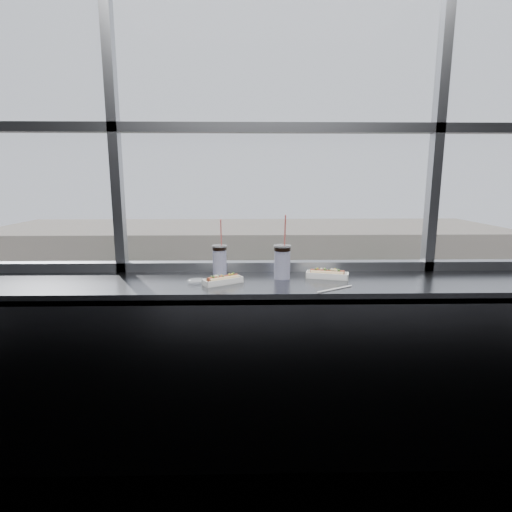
{
  "coord_description": "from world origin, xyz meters",
  "views": [
    {
      "loc": [
        -0.18,
        -1.05,
        1.69
      ],
      "look_at": [
        -0.14,
        1.23,
        1.25
      ],
      "focal_mm": 28.0,
      "sensor_mm": 36.0,
      "label": 1
    }
  ],
  "objects_px": {
    "car_far_a": "(89,345)",
    "tree_left": "(124,293)",
    "loose_straw": "(335,289)",
    "car_near_d": "(376,409)",
    "tree_right": "(381,292)",
    "tree_center": "(259,295)",
    "pedestrian_d": "(361,325)",
    "soda_cup_right": "(282,260)",
    "car_near_c": "(222,408)",
    "car_near_b": "(110,409)",
    "pedestrian_a": "(172,324)",
    "car_far_c": "(402,345)",
    "wrapper": "(198,281)",
    "hotdog_tray_left": "(223,280)",
    "pedestrian_c": "(298,325)",
    "soda_cup_left": "(220,258)",
    "hotdog_tray_right": "(327,274)"
  },
  "relations": [
    {
      "from": "car_far_a",
      "to": "tree_left",
      "type": "height_order",
      "value": "tree_left"
    },
    {
      "from": "loose_straw",
      "to": "car_near_d",
      "type": "relative_size",
      "value": 0.04
    },
    {
      "from": "car_far_a",
      "to": "tree_right",
      "type": "distance_m",
      "value": 22.38
    },
    {
      "from": "tree_center",
      "to": "pedestrian_d",
      "type": "bearing_deg",
      "value": 0.57
    },
    {
      "from": "tree_right",
      "to": "tree_left",
      "type": "bearing_deg",
      "value": 180.0
    },
    {
      "from": "soda_cup_right",
      "to": "car_near_c",
      "type": "xyz_separation_m",
      "value": [
        -1.56,
        16.21,
        -11.01
      ]
    },
    {
      "from": "car_near_b",
      "to": "pedestrian_a",
      "type": "height_order",
      "value": "car_near_b"
    },
    {
      "from": "car_near_b",
      "to": "pedestrian_a",
      "type": "xyz_separation_m",
      "value": [
        0.83,
        12.2,
        -0.07
      ]
    },
    {
      "from": "car_far_c",
      "to": "car_near_b",
      "type": "height_order",
      "value": "car_near_b"
    },
    {
      "from": "wrapper",
      "to": "car_far_a",
      "type": "bearing_deg",
      "value": 114.21
    },
    {
      "from": "hotdog_tray_left",
      "to": "car_far_a",
      "type": "height_order",
      "value": "hotdog_tray_left"
    },
    {
      "from": "soda_cup_right",
      "to": "wrapper",
      "type": "height_order",
      "value": "soda_cup_right"
    },
    {
      "from": "car_near_b",
      "to": "car_far_a",
      "type": "xyz_separation_m",
      "value": [
        -4.19,
        8.0,
        -0.0
      ]
    },
    {
      "from": "pedestrian_c",
      "to": "tree_left",
      "type": "xyz_separation_m",
      "value": [
        -13.92,
        -0.23,
        2.8
      ]
    },
    {
      "from": "soda_cup_left",
      "to": "car_far_c",
      "type": "height_order",
      "value": "soda_cup_left"
    },
    {
      "from": "soda_cup_right",
      "to": "tree_left",
      "type": "height_order",
      "value": "soda_cup_right"
    },
    {
      "from": "car_near_b",
      "to": "hotdog_tray_left",
      "type": "bearing_deg",
      "value": -156.51
    },
    {
      "from": "soda_cup_right",
      "to": "tree_left",
      "type": "distance_m",
      "value": 31.1
    },
    {
      "from": "soda_cup_right",
      "to": "pedestrian_c",
      "type": "height_order",
      "value": "soda_cup_right"
    },
    {
      "from": "car_near_c",
      "to": "tree_center",
      "type": "distance_m",
      "value": 12.44
    },
    {
      "from": "loose_straw",
      "to": "wrapper",
      "type": "relative_size",
      "value": 2.22
    },
    {
      "from": "loose_straw",
      "to": "tree_left",
      "type": "distance_m",
      "value": 31.39
    },
    {
      "from": "car_far_a",
      "to": "pedestrian_a",
      "type": "height_order",
      "value": "car_far_a"
    },
    {
      "from": "car_far_a",
      "to": "tree_center",
      "type": "relative_size",
      "value": 1.27
    },
    {
      "from": "soda_cup_left",
      "to": "loose_straw",
      "type": "xyz_separation_m",
      "value": [
        0.65,
        -0.38,
        -0.1
      ]
    },
    {
      "from": "car_far_c",
      "to": "pedestrian_d",
      "type": "bearing_deg",
      "value": 20.63
    },
    {
      "from": "soda_cup_right",
      "to": "tree_right",
      "type": "relative_size",
      "value": 0.07
    },
    {
      "from": "car_far_a",
      "to": "hotdog_tray_right",
      "type": "bearing_deg",
      "value": -151.66
    },
    {
      "from": "car_far_c",
      "to": "car_near_d",
      "type": "relative_size",
      "value": 0.96
    },
    {
      "from": "car_far_a",
      "to": "pedestrian_d",
      "type": "distance_m",
      "value": 20.87
    },
    {
      "from": "soda_cup_right",
      "to": "car_far_c",
      "type": "xyz_separation_m",
      "value": [
        10.82,
        24.21,
        -11.2
      ]
    },
    {
      "from": "car_near_d",
      "to": "pedestrian_d",
      "type": "relative_size",
      "value": 3.16
    },
    {
      "from": "pedestrian_a",
      "to": "pedestrian_c",
      "type": "distance_m",
      "value": 10.32
    },
    {
      "from": "car_near_c",
      "to": "car_far_a",
      "type": "distance_m",
      "value": 12.71
    },
    {
      "from": "pedestrian_d",
      "to": "pedestrian_a",
      "type": "distance_m",
      "value": 15.44
    },
    {
      "from": "hotdog_tray_right",
      "to": "car_near_c",
      "type": "bearing_deg",
      "value": 111.89
    },
    {
      "from": "car_far_c",
      "to": "tree_right",
      "type": "relative_size",
      "value": 1.02
    },
    {
      "from": "hotdog_tray_right",
      "to": "wrapper",
      "type": "bearing_deg",
      "value": -157.04
    },
    {
      "from": "hotdog_tray_right",
      "to": "tree_right",
      "type": "relative_size",
      "value": 0.05
    },
    {
      "from": "hotdog_tray_left",
      "to": "pedestrian_a",
      "type": "bearing_deg",
      "value": 71.09
    },
    {
      "from": "car_far_c",
      "to": "tree_left",
      "type": "bearing_deg",
      "value": 76.24
    },
    {
      "from": "hotdog_tray_right",
      "to": "soda_cup_right",
      "type": "distance_m",
      "value": 0.29
    },
    {
      "from": "car_near_c",
      "to": "pedestrian_a",
      "type": "height_order",
      "value": "car_near_c"
    },
    {
      "from": "soda_cup_right",
      "to": "pedestrian_d",
      "type": "bearing_deg",
      "value": 72.29
    },
    {
      "from": "car_far_c",
      "to": "car_far_a",
      "type": "distance_m",
      "value": 22.25
    },
    {
      "from": "loose_straw",
      "to": "wrapper",
      "type": "xyz_separation_m",
      "value": [
        -0.76,
        0.16,
        0.01
      ]
    },
    {
      "from": "car_near_b",
      "to": "pedestrian_c",
      "type": "bearing_deg",
      "value": -41.74
    },
    {
      "from": "car_near_d",
      "to": "tree_left",
      "type": "bearing_deg",
      "value": 52.6
    },
    {
      "from": "car_near_b",
      "to": "tree_left",
      "type": "height_order",
      "value": "tree_left"
    },
    {
      "from": "tree_right",
      "to": "pedestrian_c",
      "type": "bearing_deg",
      "value": 178.02
    }
  ]
}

